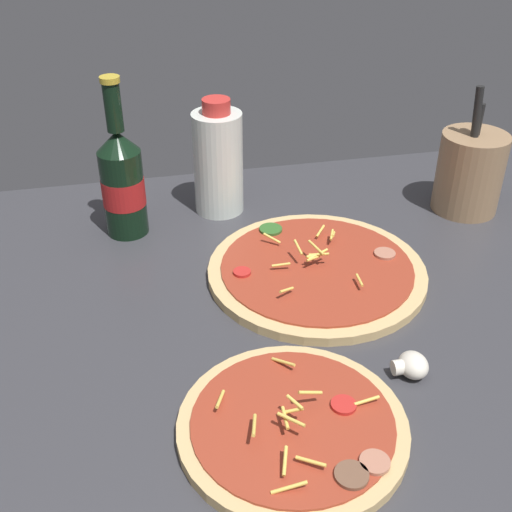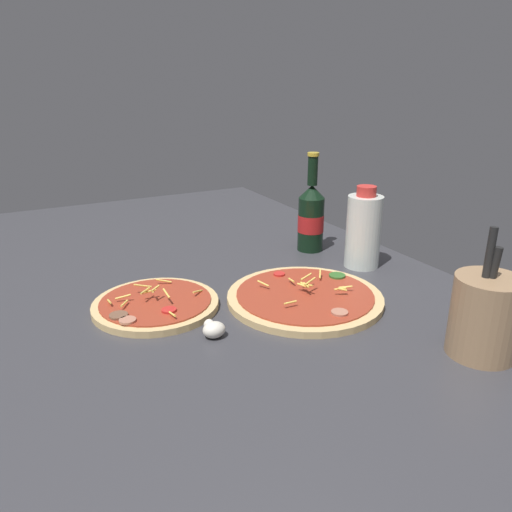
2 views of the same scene
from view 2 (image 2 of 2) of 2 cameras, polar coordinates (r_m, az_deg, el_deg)
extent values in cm
cube|color=#38383D|center=(108.15, -4.08, -3.00)|extent=(160.00, 90.00, 2.50)
cylinder|color=tan|center=(95.07, -11.37, -5.47)|extent=(23.34, 23.34, 1.28)
cylinder|color=#9E3823|center=(94.74, -11.41, -5.04)|extent=(20.54, 20.54, 0.30)
cylinder|color=#B7755B|center=(87.83, -14.47, -7.13)|extent=(2.90, 2.90, 0.40)
cylinder|color=red|center=(89.93, -9.92, -6.10)|extent=(2.65, 2.65, 0.40)
cylinder|color=brown|center=(89.95, -15.44, -6.55)|extent=(3.20, 3.20, 0.40)
cylinder|color=#EFCC56|center=(95.81, -6.69, -4.04)|extent=(2.22, 2.72, 1.18)
cylinder|color=#EFCC56|center=(87.68, -9.55, -6.56)|extent=(2.76, 0.48, 0.76)
cylinder|color=#EFCC56|center=(92.37, -10.20, -4.22)|extent=(2.67, 0.63, 1.16)
cylinder|color=#EFCC56|center=(93.81, -11.70, -4.00)|extent=(1.85, 0.83, 0.92)
cylinder|color=#EFCC56|center=(101.28, -10.50, -2.81)|extent=(1.49, 2.97, 1.03)
cylinder|color=#EFCC56|center=(94.07, -12.55, -3.90)|extent=(2.37, 2.44, 0.48)
cylinder|color=#EFCC56|center=(93.57, -11.43, -3.63)|extent=(1.44, 1.97, 0.67)
cylinder|color=#EFCC56|center=(93.02, -14.81, -5.25)|extent=(2.63, 2.00, 0.58)
cylinder|color=#EFCC56|center=(95.11, -14.95, -4.53)|extent=(1.26, 2.85, 0.98)
cylinder|color=#EFCC56|center=(95.10, -16.42, -5.01)|extent=(3.40, 0.51, 1.11)
cylinder|color=#EFCC56|center=(94.77, -12.15, -3.99)|extent=(0.50, 2.65, 0.57)
cylinder|color=#EFCC56|center=(97.51, -12.84, -3.34)|extent=(1.19, 3.34, 1.10)
cylinder|color=tan|center=(96.42, 5.59, -4.77)|extent=(29.83, 29.83, 1.30)
cylinder|color=#9E3823|center=(96.09, 5.60, -4.34)|extent=(26.25, 26.25, 0.30)
cylinder|color=#336628|center=(104.63, 9.26, -2.22)|extent=(3.39, 3.39, 0.40)
cylinder|color=red|center=(104.17, 2.67, -2.07)|extent=(2.38, 2.38, 0.40)
cylinder|color=#B7755B|center=(88.93, 9.53, -6.37)|extent=(2.98, 2.98, 0.40)
cylinder|color=#EFCC56|center=(89.78, 3.94, -5.32)|extent=(0.47, 2.49, 0.42)
cylinder|color=#EFCC56|center=(102.76, 7.34, -2.06)|extent=(2.40, 1.87, 1.23)
cylinder|color=#EFCC56|center=(95.96, 5.52, -3.22)|extent=(1.97, 0.71, 0.41)
cylinder|color=#EFCC56|center=(95.21, 5.76, -3.33)|extent=(2.76, 1.05, 0.62)
cylinder|color=#EFCC56|center=(95.58, 6.18, -2.90)|extent=(1.52, 3.25, 0.80)
cylinder|color=#EFCC56|center=(95.55, 9.82, -3.80)|extent=(1.11, 1.85, 0.76)
cylinder|color=#EFCC56|center=(97.71, 5.74, -2.38)|extent=(0.70, 2.75, 1.06)
cylinder|color=#EFCC56|center=(97.78, 10.19, -3.51)|extent=(1.97, 2.25, 0.86)
cylinder|color=#EFCC56|center=(95.35, 5.80, -3.31)|extent=(3.01, 1.13, 1.02)
cylinder|color=#EFCC56|center=(99.61, 4.07, -2.77)|extent=(2.54, 0.72, 0.64)
cylinder|color=#EFCC56|center=(95.65, 9.60, -3.72)|extent=(1.26, 2.27, 0.59)
cylinder|color=#EFCC56|center=(95.87, 5.33, -3.36)|extent=(2.23, 1.32, 0.49)
cylinder|color=#EFCC56|center=(97.38, 0.83, -3.16)|extent=(2.29, 1.68, 0.96)
cylinder|color=black|center=(122.87, 6.27, 3.64)|extent=(6.29, 6.29, 13.14)
cone|color=black|center=(120.86, 6.41, 7.34)|extent=(6.29, 6.29, 3.10)
cylinder|color=black|center=(119.88, 6.50, 9.66)|extent=(2.39, 2.39, 6.88)
cylinder|color=gold|center=(119.27, 6.58, 11.48)|extent=(2.75, 2.75, 0.80)
cylinder|color=red|center=(122.80, 6.27, 3.76)|extent=(6.35, 6.35, 4.21)
cylinder|color=silver|center=(113.48, 12.17, 2.72)|extent=(7.76, 7.76, 16.17)
cylinder|color=red|center=(111.18, 12.51, 7.25)|extent=(4.27, 4.27, 2.20)
cylinder|color=white|center=(84.60, -5.23, -7.95)|extent=(1.73, 1.73, 1.73)
ellipsoid|color=silver|center=(83.35, -4.82, -8.40)|extent=(3.27, 3.84, 2.69)
cylinder|color=#9E7A56|center=(83.76, 24.70, -6.32)|extent=(10.34, 10.34, 12.69)
cylinder|color=black|center=(81.39, 24.78, -2.20)|extent=(2.27, 2.60, 15.27)
cylinder|color=black|center=(82.05, 25.16, -3.16)|extent=(2.13, 2.28, 12.43)
camera|label=1|loc=(0.99, -42.78, 20.46)|focal=45.00mm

